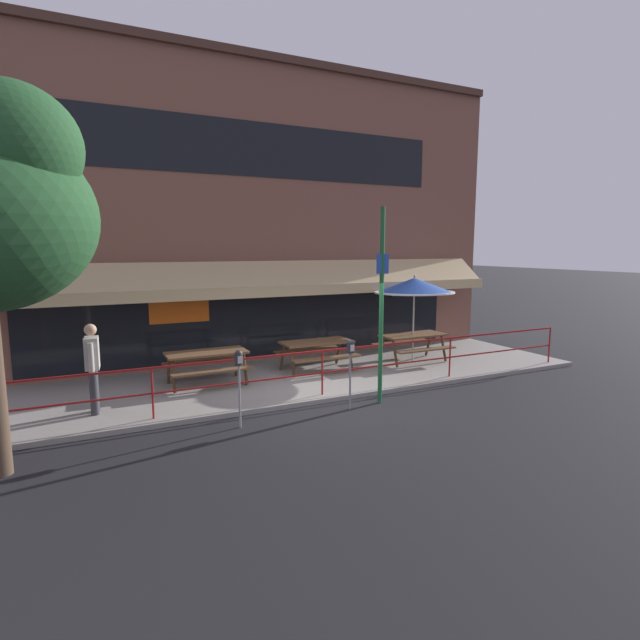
% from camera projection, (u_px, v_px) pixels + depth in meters
% --- Properties ---
extents(ground_plane, '(120.00, 120.00, 0.00)m').
position_uv_depth(ground_plane, '(329.00, 403.00, 10.38)').
color(ground_plane, black).
extents(patio_deck, '(15.00, 4.00, 0.10)m').
position_uv_depth(patio_deck, '(291.00, 378.00, 12.16)').
color(patio_deck, gray).
rests_on(patio_deck, ground).
extents(restaurant_building, '(15.00, 1.60, 8.20)m').
position_uv_depth(restaurant_building, '(258.00, 216.00, 13.56)').
color(restaurant_building, brown).
rests_on(restaurant_building, ground).
extents(patio_railing, '(13.84, 0.04, 0.97)m').
position_uv_depth(patio_railing, '(322.00, 362.00, 10.54)').
color(patio_railing, maroon).
rests_on(patio_railing, patio_deck).
extents(picnic_table_left, '(1.80, 1.42, 0.76)m').
position_uv_depth(picnic_table_left, '(207.00, 359.00, 11.33)').
color(picnic_table_left, brown).
rests_on(picnic_table_left, patio_deck).
extents(picnic_table_centre, '(1.80, 1.42, 0.76)m').
position_uv_depth(picnic_table_centre, '(316.00, 347.00, 12.62)').
color(picnic_table_centre, brown).
rests_on(picnic_table_centre, patio_deck).
extents(picnic_table_right, '(1.80, 1.42, 0.76)m').
position_uv_depth(picnic_table_right, '(413.00, 340.00, 13.62)').
color(picnic_table_right, brown).
rests_on(picnic_table_right, patio_deck).
extents(patio_umbrella_right, '(2.14, 2.14, 2.38)m').
position_uv_depth(patio_umbrella_right, '(414.00, 286.00, 13.41)').
color(patio_umbrella_right, '#B7B2A8').
rests_on(patio_umbrella_right, patio_deck).
extents(pedestrian_walking, '(0.28, 0.62, 1.71)m').
position_uv_depth(pedestrian_walking, '(93.00, 364.00, 9.31)').
color(pedestrian_walking, '#333338').
rests_on(pedestrian_walking, patio_deck).
extents(parking_meter_near, '(0.15, 0.16, 1.42)m').
position_uv_depth(parking_meter_near, '(239.00, 365.00, 8.81)').
color(parking_meter_near, gray).
rests_on(parking_meter_near, ground).
extents(parking_meter_far, '(0.15, 0.16, 1.42)m').
position_uv_depth(parking_meter_far, '(350.00, 353.00, 9.82)').
color(parking_meter_far, gray).
rests_on(parking_meter_far, ground).
extents(street_sign_pole, '(0.28, 0.09, 4.01)m').
position_uv_depth(street_sign_pole, '(381.00, 305.00, 10.11)').
color(street_sign_pole, '#1E6033').
rests_on(street_sign_pole, ground).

